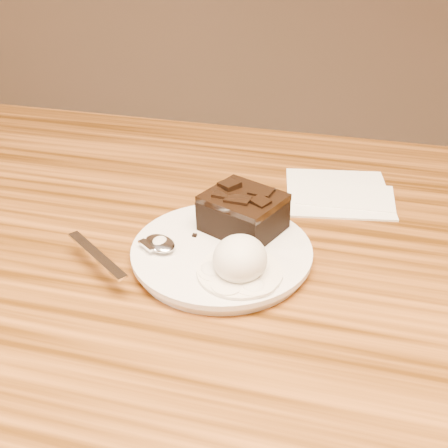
% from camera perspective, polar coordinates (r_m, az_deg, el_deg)
% --- Properties ---
extents(plate, '(0.20, 0.20, 0.02)m').
position_cam_1_polar(plate, '(0.58, -0.25, -3.18)').
color(plate, silver).
rests_on(plate, dining_table).
extents(brownie, '(0.10, 0.10, 0.04)m').
position_cam_1_polar(brownie, '(0.60, 2.07, 1.00)').
color(brownie, black).
rests_on(brownie, plate).
extents(ice_cream_scoop, '(0.05, 0.06, 0.05)m').
position_cam_1_polar(ice_cream_scoop, '(0.53, 1.72, -3.71)').
color(ice_cream_scoop, silver).
rests_on(ice_cream_scoop, plate).
extents(melt_puddle, '(0.09, 0.09, 0.00)m').
position_cam_1_polar(melt_puddle, '(0.54, 1.69, -5.21)').
color(melt_puddle, white).
rests_on(melt_puddle, plate).
extents(spoon, '(0.15, 0.12, 0.01)m').
position_cam_1_polar(spoon, '(0.58, -6.87, -2.21)').
color(spoon, silver).
rests_on(spoon, plate).
extents(napkin, '(0.16, 0.16, 0.01)m').
position_cam_1_polar(napkin, '(0.73, 12.09, 3.37)').
color(napkin, white).
rests_on(napkin, dining_table).
extents(crumb_a, '(0.01, 0.01, 0.00)m').
position_cam_1_polar(crumb_a, '(0.52, 3.74, -6.57)').
color(crumb_a, black).
rests_on(crumb_a, plate).
extents(crumb_b, '(0.01, 0.01, 0.00)m').
position_cam_1_polar(crumb_b, '(0.60, -3.17, -1.22)').
color(crumb_b, black).
rests_on(crumb_b, plate).
extents(crumb_c, '(0.01, 0.00, 0.00)m').
position_cam_1_polar(crumb_c, '(0.57, 2.24, -3.02)').
color(crumb_c, black).
rests_on(crumb_c, plate).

